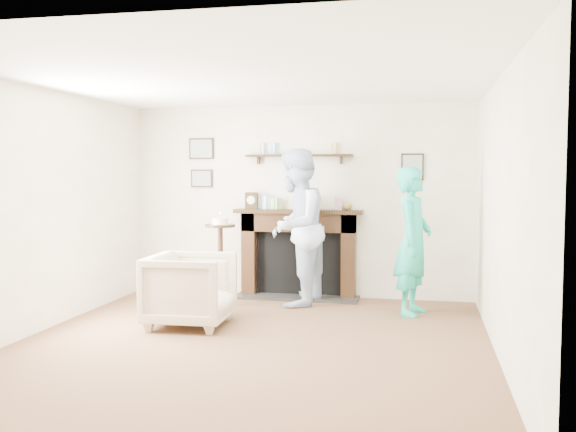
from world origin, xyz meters
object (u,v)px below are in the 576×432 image
(pedestal_table, at_px, (220,249))
(armchair, at_px, (191,326))
(man, at_px, (296,305))
(woman, at_px, (412,314))

(pedestal_table, bearing_deg, armchair, -91.40)
(pedestal_table, bearing_deg, man, 20.42)
(man, bearing_deg, woman, 88.49)
(armchair, relative_size, woman, 0.50)
(man, relative_size, pedestal_table, 1.66)
(woman, bearing_deg, armchair, 127.16)
(armchair, distance_m, man, 1.56)
(man, bearing_deg, pedestal_table, -61.65)
(woman, bearing_deg, pedestal_table, 104.80)
(man, distance_m, woman, 1.44)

